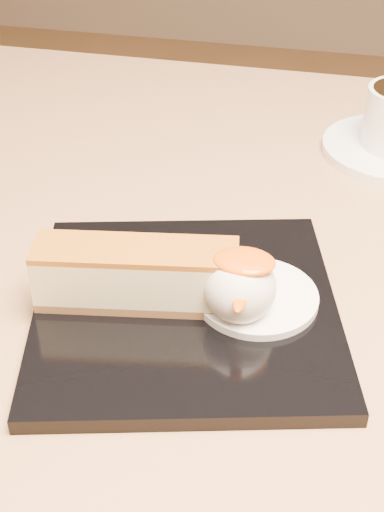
% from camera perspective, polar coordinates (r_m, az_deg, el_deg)
% --- Properties ---
extents(table, '(0.80, 0.80, 0.72)m').
position_cam_1_polar(table, '(0.72, -3.12, -8.46)').
color(table, black).
rests_on(table, ground).
extents(dessert_plate, '(0.27, 0.27, 0.01)m').
position_cam_1_polar(dessert_plate, '(0.53, -0.50, -4.25)').
color(dessert_plate, black).
rests_on(dessert_plate, table).
extents(cheesecake, '(0.15, 0.06, 0.05)m').
position_cam_1_polar(cheesecake, '(0.51, -4.47, -1.49)').
color(cheesecake, brown).
rests_on(cheesecake, dessert_plate).
extents(cream_smear, '(0.09, 0.09, 0.01)m').
position_cam_1_polar(cream_smear, '(0.52, 5.21, -3.26)').
color(cream_smear, white).
rests_on(cream_smear, dessert_plate).
extents(ice_cream_scoop, '(0.05, 0.05, 0.05)m').
position_cam_1_polar(ice_cream_scoop, '(0.50, 3.84, -2.51)').
color(ice_cream_scoop, white).
rests_on(ice_cream_scoop, cream_smear).
extents(mango_sauce, '(0.04, 0.03, 0.01)m').
position_cam_1_polar(mango_sauce, '(0.48, 4.21, -0.42)').
color(mango_sauce, '#F35707').
rests_on(mango_sauce, ice_cream_scoop).
extents(mint_sprig, '(0.03, 0.02, 0.00)m').
position_cam_1_polar(mint_sprig, '(0.54, 2.57, -0.95)').
color(mint_sprig, '#2F892D').
rests_on(mint_sprig, cream_smear).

